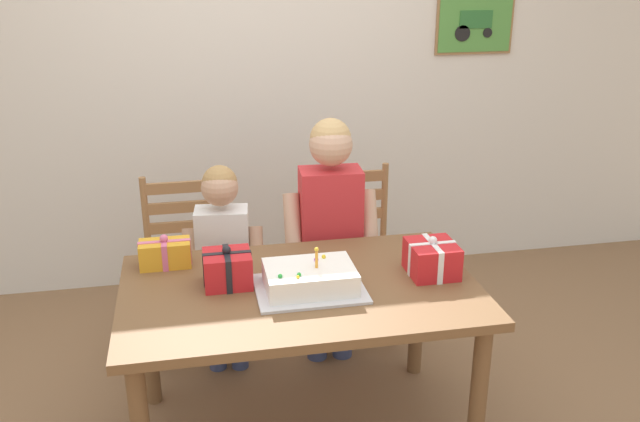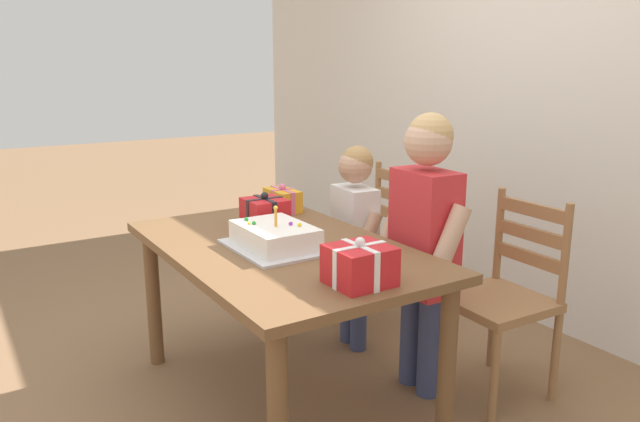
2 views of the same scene
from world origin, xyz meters
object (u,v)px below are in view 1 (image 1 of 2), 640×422
Objects in this scene: birthday_cake at (310,279)px; gift_box_corner_small at (165,253)px; chair_right at (356,250)px; dining_table at (300,306)px; gift_box_red_large at (432,259)px; child_younger at (223,251)px; chair_left at (185,264)px; gift_box_beside_cake at (227,269)px; child_older at (330,219)px.

birthday_cake is 0.68m from gift_box_corner_small.
gift_box_corner_small is 0.24× the size of chair_right.
dining_table is 1.59× the size of chair_right.
gift_box_red_large is 0.20× the size of child_younger.
gift_box_red_large is at bearing -40.40° from chair_left.
gift_box_beside_cake is (-0.86, 0.07, 0.00)m from gift_box_red_large.
child_older reaches higher than child_younger.
child_older reaches higher than gift_box_corner_small.
gift_box_corner_small is at bearing -160.81° from child_older.
dining_table is at bearing -113.37° from child_older.
gift_box_beside_cake is 0.22× the size of chair_right.
gift_box_corner_small is at bearing 137.27° from gift_box_beside_cake.
child_younger is (-0.53, 0.00, -0.12)m from child_older.
birthday_cake is 0.40× the size of child_younger.
birthday_cake is at bearing -115.10° from chair_right.
birthday_cake is at bearing -61.75° from chair_left.
child_younger is (0.01, 0.51, -0.14)m from gift_box_beside_cake.
chair_right reaches higher than dining_table.
child_older is (-0.31, 0.58, -0.02)m from gift_box_red_large.
gift_box_corner_small is (-0.25, 0.24, -0.01)m from gift_box_beside_cake.
child_younger reaches higher than chair_right.
child_older is 0.55m from child_younger.
chair_left is at bearing 139.60° from gift_box_red_large.
child_older is at bearing 66.63° from dining_table.
gift_box_beside_cake is at bearing -91.04° from child_younger.
child_older reaches higher than gift_box_red_large.
chair_right reaches higher than gift_box_red_large.
gift_box_beside_cake is 0.75m from child_older.
gift_box_beside_cake is at bearing -136.67° from child_older.
chair_right is 0.71× the size of child_older.
child_younger reaches higher than chair_left.
child_older is (0.25, 0.59, 0.15)m from dining_table.
gift_box_corner_small is 0.67m from chair_left.
gift_box_corner_small is 1.21m from chair_right.
chair_left is at bearing 180.00° from chair_right.
gift_box_red_large is at bearing -83.54° from chair_right.
gift_box_corner_small is at bearing 150.15° from dining_table.
child_younger is at bearing 46.54° from gift_box_corner_small.
gift_box_beside_cake reaches higher than gift_box_corner_small.
child_younger is (-0.75, -0.30, 0.19)m from chair_right.
chair_left is at bearing 157.42° from child_older.
chair_right is at bearing 64.90° from birthday_cake.
gift_box_red_large is 1.15m from gift_box_corner_small.
child_older is at bearing 19.19° from gift_box_corner_small.
child_younger is (-0.31, 0.63, -0.12)m from birthday_cake.
dining_table is 0.65m from child_younger.
chair_left is (-0.47, 0.89, -0.17)m from dining_table.
gift_box_red_large is (0.57, 0.01, 0.16)m from dining_table.
chair_left is 0.84× the size of child_younger.
chair_left reaches higher than gift_box_red_large.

